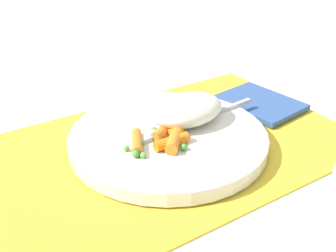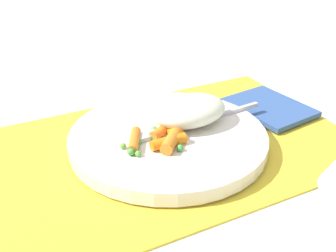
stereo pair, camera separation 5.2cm
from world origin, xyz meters
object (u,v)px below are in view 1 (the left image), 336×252
(rice_mound, at_px, (187,110))
(fork, at_px, (188,123))
(carrot_portion, at_px, (166,137))
(plate, at_px, (168,139))
(napkin, at_px, (259,103))

(rice_mound, xyz_separation_m, fork, (0.00, 0.01, -0.02))
(fork, bearing_deg, carrot_portion, 23.04)
(plate, xyz_separation_m, fork, (-0.03, -0.00, 0.01))
(fork, relative_size, napkin, 1.63)
(plate, xyz_separation_m, carrot_portion, (0.02, 0.02, 0.02))
(plate, xyz_separation_m, rice_mound, (-0.04, -0.01, 0.03))
(carrot_portion, bearing_deg, rice_mound, -151.37)
(rice_mound, height_order, carrot_portion, rice_mound)
(plate, height_order, napkin, plate)
(napkin, bearing_deg, fork, 7.21)
(plate, xyz_separation_m, napkin, (-0.19, -0.02, -0.01))
(carrot_portion, xyz_separation_m, napkin, (-0.21, -0.04, -0.02))
(plate, bearing_deg, napkin, -173.30)
(plate, height_order, carrot_portion, carrot_portion)
(carrot_portion, bearing_deg, plate, -130.18)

